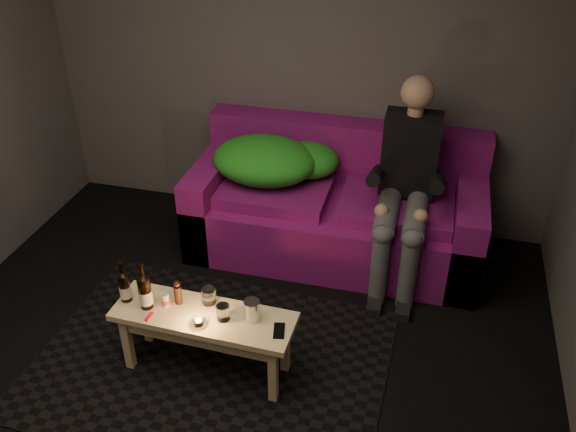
# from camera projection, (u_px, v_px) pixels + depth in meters

# --- Properties ---
(floor) EXTENTS (4.50, 4.50, 0.00)m
(floor) POSITION_uv_depth(u_px,v_px,m) (202.00, 415.00, 3.43)
(floor) COLOR black
(floor) RESTS_ON ground
(room) EXTENTS (4.50, 4.50, 4.50)m
(room) POSITION_uv_depth(u_px,v_px,m) (211.00, 111.00, 2.93)
(room) COLOR silver
(room) RESTS_ON ground
(rug) EXTENTS (2.18, 1.61, 0.01)m
(rug) POSITION_uv_depth(u_px,v_px,m) (211.00, 361.00, 3.77)
(rug) COLOR black
(rug) RESTS_ON floor
(sofa) EXTENTS (2.15, 0.97, 0.92)m
(sofa) POSITION_uv_depth(u_px,v_px,m) (337.00, 209.00, 4.65)
(sofa) COLOR #81116D
(sofa) RESTS_ON floor
(green_blanket) EXTENTS (0.94, 0.64, 0.32)m
(green_blanket) POSITION_uv_depth(u_px,v_px,m) (272.00, 160.00, 4.56)
(green_blanket) COLOR #2B8919
(green_blanket) RESTS_ON sofa
(person) EXTENTS (0.39, 0.89, 1.43)m
(person) POSITION_uv_depth(u_px,v_px,m) (406.00, 181.00, 4.19)
(person) COLOR black
(person) RESTS_ON sofa
(coffee_table) EXTENTS (1.08, 0.37, 0.44)m
(coffee_table) POSITION_uv_depth(u_px,v_px,m) (204.00, 324.00, 3.54)
(coffee_table) COLOR #E1CD84
(coffee_table) RESTS_ON rug
(beer_bottle_a) EXTENTS (0.07, 0.07, 0.27)m
(beer_bottle_a) POSITION_uv_depth(u_px,v_px,m) (125.00, 286.00, 3.55)
(beer_bottle_a) COLOR black
(beer_bottle_a) RESTS_ON coffee_table
(beer_bottle_b) EXTENTS (0.08, 0.08, 0.31)m
(beer_bottle_b) POSITION_uv_depth(u_px,v_px,m) (145.00, 291.00, 3.49)
(beer_bottle_b) COLOR black
(beer_bottle_b) RESTS_ON coffee_table
(salt_shaker) EXTENTS (0.05, 0.05, 0.09)m
(salt_shaker) POSITION_uv_depth(u_px,v_px,m) (166.00, 300.00, 3.54)
(salt_shaker) COLOR silver
(salt_shaker) RESTS_ON coffee_table
(pepper_mill) EXTENTS (0.05, 0.05, 0.12)m
(pepper_mill) POSITION_uv_depth(u_px,v_px,m) (178.00, 295.00, 3.55)
(pepper_mill) COLOR black
(pepper_mill) RESTS_ON coffee_table
(tumbler_back) EXTENTS (0.11, 0.11, 0.10)m
(tumbler_back) POSITION_uv_depth(u_px,v_px,m) (209.00, 296.00, 3.56)
(tumbler_back) COLOR white
(tumbler_back) RESTS_ON coffee_table
(tealight) EXTENTS (0.06, 0.06, 0.04)m
(tealight) POSITION_uv_depth(u_px,v_px,m) (198.00, 322.00, 3.41)
(tealight) COLOR white
(tealight) RESTS_ON coffee_table
(tumbler_front) EXTENTS (0.08, 0.08, 0.10)m
(tumbler_front) POSITION_uv_depth(u_px,v_px,m) (223.00, 312.00, 3.44)
(tumbler_front) COLOR white
(tumbler_front) RESTS_ON coffee_table
(steel_cup) EXTENTS (0.12, 0.12, 0.13)m
(steel_cup) POSITION_uv_depth(u_px,v_px,m) (252.00, 310.00, 3.43)
(steel_cup) COLOR silver
(steel_cup) RESTS_ON coffee_table
(smartphone) EXTENTS (0.09, 0.14, 0.01)m
(smartphone) POSITION_uv_depth(u_px,v_px,m) (279.00, 331.00, 3.38)
(smartphone) COLOR black
(smartphone) RESTS_ON coffee_table
(red_lighter) EXTENTS (0.02, 0.07, 0.01)m
(red_lighter) POSITION_uv_depth(u_px,v_px,m) (149.00, 317.00, 3.47)
(red_lighter) COLOR red
(red_lighter) RESTS_ON coffee_table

